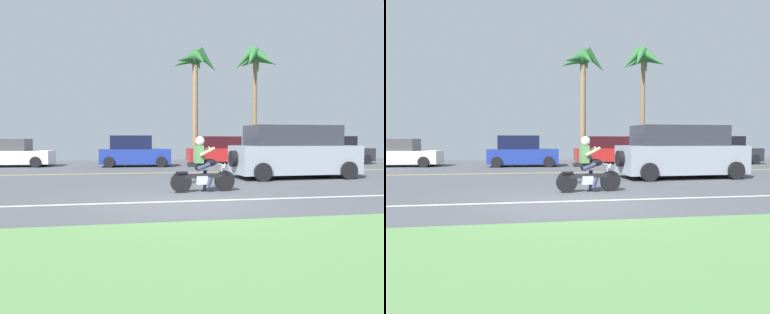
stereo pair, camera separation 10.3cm
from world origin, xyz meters
The scene contains 12 objects.
ground centered at (0.00, 3.00, -0.02)m, with size 56.00×30.00×0.04m, color #4C4F54.
grass_median centered at (0.00, -4.10, 0.03)m, with size 56.00×3.80×0.06m, color #5B8C4C.
lane_line_near centered at (0.00, 0.15, 0.00)m, with size 50.40×0.12×0.01m, color silver.
lane_line_far centered at (0.00, 7.60, 0.00)m, with size 50.40×0.12×0.01m, color yellow.
motorcyclist centered at (0.64, 1.60, 0.64)m, with size 1.82×0.59×1.52m.
suv_nearby centered at (4.74, 4.71, 0.95)m, with size 4.81×2.23×1.95m.
parked_car_0 centered at (-7.56, 12.70, 0.69)m, with size 4.50×2.06×1.47m.
parked_car_1 centered at (-0.95, 11.72, 0.76)m, with size 3.76×1.98×1.64m.
parked_car_2 centered at (4.25, 13.42, 0.75)m, with size 4.29×2.07×1.61m.
parked_car_3 centered at (10.67, 11.82, 0.75)m, with size 4.39×2.06×1.62m.
palm_tree_0 centered at (2.93, 14.89, 5.86)m, with size 3.07×3.31×7.21m.
palm_tree_1 centered at (7.23, 15.90, 6.42)m, with size 3.34×3.25×7.63m.
Camera 2 is at (-1.32, -8.31, 1.43)m, focal length 34.83 mm.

